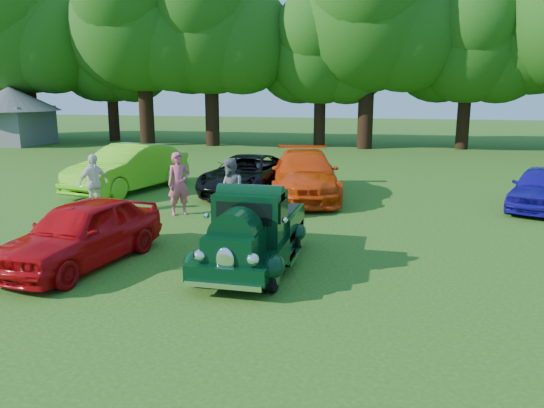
% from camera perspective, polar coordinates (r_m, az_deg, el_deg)
% --- Properties ---
extents(ground, '(120.00, 120.00, 0.00)m').
position_cam_1_polar(ground, '(11.61, -4.89, -6.60)').
color(ground, '#255313').
rests_on(ground, ground).
extents(hero_pickup, '(1.97, 4.23, 1.65)m').
position_cam_1_polar(hero_pickup, '(11.39, -2.04, -3.15)').
color(hero_pickup, black).
rests_on(hero_pickup, ground).
extents(red_convertible, '(2.25, 4.38, 1.43)m').
position_cam_1_polar(red_convertible, '(12.17, -19.79, -2.89)').
color(red_convertible, '#BE080C').
rests_on(red_convertible, ground).
extents(back_car_lime, '(2.92, 5.50, 1.72)m').
position_cam_1_polar(back_car_lime, '(20.43, -15.20, 3.74)').
color(back_car_lime, '#62CA1B').
rests_on(back_car_lime, ground).
extents(back_car_black, '(2.71, 5.17, 1.39)m').
position_cam_1_polar(back_car_black, '(19.28, -2.76, 3.16)').
color(back_car_black, black).
rests_on(back_car_black, ground).
extents(back_car_orange, '(3.39, 5.92, 1.62)m').
position_cam_1_polar(back_car_orange, '(18.62, 3.50, 3.18)').
color(back_car_orange, '#DF3A07').
rests_on(back_car_orange, ground).
extents(back_car_blue, '(2.98, 4.32, 1.37)m').
position_cam_1_polar(back_car_blue, '(18.79, 27.04, 1.55)').
color(back_car_blue, '#140C8B').
rests_on(back_car_blue, ground).
extents(spectator_pink, '(0.83, 0.79, 1.91)m').
position_cam_1_polar(spectator_pink, '(16.19, -9.98, 2.16)').
color(spectator_pink, '#BF4E69').
rests_on(spectator_pink, ground).
extents(spectator_grey, '(1.07, 1.12, 1.83)m').
position_cam_1_polar(spectator_grey, '(15.16, -4.50, 1.47)').
color(spectator_grey, slate).
rests_on(spectator_grey, ground).
extents(spectator_white, '(0.81, 1.14, 1.80)m').
position_cam_1_polar(spectator_white, '(17.24, -18.65, 2.13)').
color(spectator_white, white).
rests_on(spectator_white, ground).
extents(gazebo, '(6.40, 6.40, 3.90)m').
position_cam_1_polar(gazebo, '(40.46, -26.20, 9.15)').
color(gazebo, slate).
rests_on(gazebo, ground).
extents(tree_line, '(64.26, 10.77, 12.44)m').
position_cam_1_polar(tree_line, '(34.65, 7.65, 18.14)').
color(tree_line, black).
rests_on(tree_line, ground).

